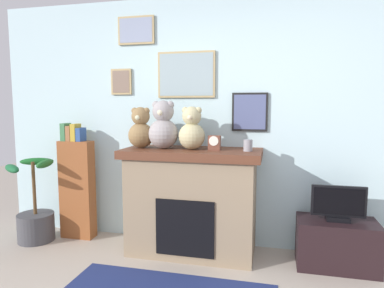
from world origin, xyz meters
The scene contains 11 objects.
back_wall centered at (0.00, 2.00, 1.30)m, with size 5.20×0.15×2.60m.
fireplace centered at (-0.30, 1.65, 0.53)m, with size 1.36×0.63×1.05m.
bookshelf centered at (-1.65, 1.74, 0.59)m, with size 0.37×0.16×1.29m.
potted_plant centered at (-2.04, 1.53, 0.27)m, with size 0.51×0.59×0.90m.
tv_stand centered at (1.06, 1.64, 0.22)m, with size 0.70×0.40×0.44m, color black.
television centered at (1.06, 1.64, 0.59)m, with size 0.47×0.14×0.32m.
candle_jar centered at (0.24, 1.63, 1.11)m, with size 0.08×0.08×0.11m, color gray.
mantel_clock centered at (-0.08, 1.63, 1.12)m, with size 0.11×0.09×0.14m.
teddy_bear_cream centered at (-0.83, 1.63, 1.24)m, with size 0.26×0.26×0.41m.
teddy_bear_grey centered at (-0.59, 1.63, 1.27)m, with size 0.30×0.30×0.48m.
teddy_bear_brown centered at (-0.30, 1.63, 1.24)m, with size 0.26×0.26×0.42m.
Camera 1 is at (0.48, -1.61, 1.49)m, focal length 32.14 mm.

